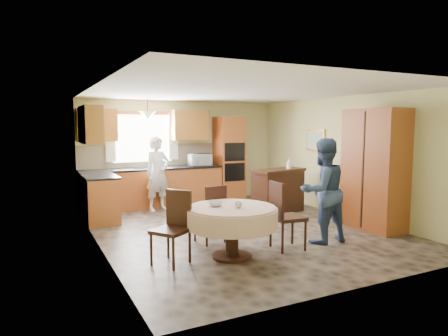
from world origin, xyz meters
name	(u,v)px	position (x,y,z in m)	size (l,w,h in m)	color
floor	(240,229)	(0.00, 0.00, 0.00)	(5.00, 6.00, 0.01)	brown
ceiling	(240,91)	(0.00, 0.00, 2.50)	(5.00, 6.00, 0.01)	white
wall_back	(182,152)	(0.00, 3.00, 1.25)	(5.00, 0.02, 2.50)	#BEBB7A
wall_front	(366,182)	(0.00, -3.00, 1.25)	(5.00, 0.02, 2.50)	#BEBB7A
wall_left	(97,168)	(-2.50, 0.00, 1.25)	(0.02, 6.00, 2.50)	#BEBB7A
wall_right	(345,157)	(2.50, 0.00, 1.25)	(0.02, 6.00, 2.50)	#BEBB7A
window	(142,138)	(-1.00, 2.98, 1.60)	(1.40, 0.03, 1.10)	white
curtain_left	(110,137)	(-1.75, 2.93, 1.65)	(0.22, 0.02, 1.15)	white
curtain_right	(173,136)	(-0.25, 2.93, 1.65)	(0.22, 0.02, 1.15)	white
base_cab_back	(153,188)	(-0.85, 2.70, 0.44)	(3.30, 0.60, 0.88)	#B46330
counter_back	(153,169)	(-0.85, 2.70, 0.90)	(3.30, 0.64, 0.04)	black
base_cab_left	(100,199)	(-2.20, 1.80, 0.44)	(0.60, 1.20, 0.88)	#B46330
counter_left	(99,176)	(-2.20, 1.80, 0.90)	(0.64, 1.20, 0.04)	black
backsplash	(149,156)	(-0.85, 2.99, 1.18)	(3.30, 0.02, 0.55)	beige
wall_cab_left	(97,125)	(-2.05, 2.83, 1.91)	(0.85, 0.33, 0.72)	#B36D2C
wall_cab_right	(190,125)	(0.15, 2.83, 1.91)	(0.90, 0.33, 0.72)	#B36D2C
wall_cab_side	(90,125)	(-2.33, 1.80, 1.91)	(0.33, 1.20, 0.72)	#B36D2C
oven_tower	(229,159)	(1.15, 2.69, 1.06)	(0.66, 0.62, 2.12)	#B46330
oven_upper	(235,152)	(1.15, 2.38, 1.25)	(0.56, 0.01, 0.45)	black
oven_lower	(235,172)	(1.15, 2.38, 0.75)	(0.56, 0.01, 0.45)	black
pendant	(148,116)	(-1.00, 2.50, 2.12)	(0.36, 0.36, 0.18)	beige
sideboard	(278,192)	(1.39, 0.82, 0.45)	(1.26, 0.52, 0.90)	#37190F
space_heater	(273,198)	(1.47, 1.13, 0.27)	(0.39, 0.27, 0.53)	black
cupboard	(374,169)	(2.22, -1.06, 1.10)	(0.57, 1.15, 2.19)	#B46330
dining_table	(232,218)	(-0.87, -1.36, 0.58)	(1.31, 1.31, 0.74)	#37190F
chair_left	(174,223)	(-1.69, -1.20, 0.55)	(0.60, 0.60, 1.00)	#37190F
chair_back	(212,211)	(-0.83, -0.59, 0.52)	(0.47, 0.47, 0.95)	#37190F
chair_right	(283,212)	(0.01, -1.36, 0.58)	(0.50, 0.50, 1.05)	#37190F
framed_picture	(316,140)	(2.47, 0.92, 1.57)	(0.06, 0.60, 0.50)	gold
microwave	(200,160)	(0.32, 2.65, 1.07)	(0.53, 0.36, 0.29)	silver
person_sink	(158,174)	(-0.86, 2.25, 0.83)	(0.61, 0.40, 1.66)	silver
person_dining	(323,191)	(0.80, -1.33, 0.85)	(0.82, 0.64, 1.69)	navy
bowl_sideboard	(262,172)	(0.98, 0.82, 0.93)	(0.20, 0.20, 0.05)	#B2B2B2
bottle_sideboard	(289,165)	(1.67, 0.82, 1.05)	(0.11, 0.11, 0.29)	silver
cup_table	(238,205)	(-0.83, -1.48, 0.79)	(0.11, 0.11, 0.09)	#B2B2B2
bowl_table	(216,204)	(-1.07, -1.24, 0.78)	(0.21, 0.21, 0.06)	#B2B2B2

